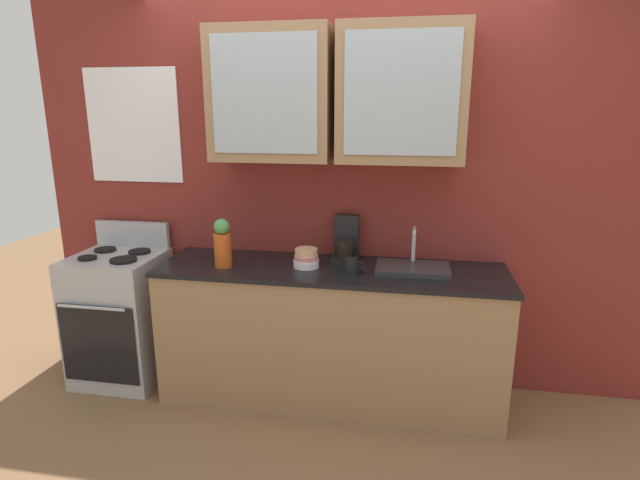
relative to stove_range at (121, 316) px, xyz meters
The scene contains 9 objects.
ground_plane 1.53m from the stove_range, ahead, with size 10.00×10.00×0.00m, color brown.
back_wall_unit 1.82m from the stove_range, 11.42° to the left, with size 4.13×0.44×2.71m.
counter 1.46m from the stove_range, ahead, with size 2.15×0.60×0.88m.
stove_range is the anchor object (origin of this frame).
sink_faucet 2.01m from the stove_range, ahead, with size 0.44×0.29×0.25m.
bowl_stack 1.39m from the stove_range, ahead, with size 0.16×0.16×0.12m.
vase 0.99m from the stove_range, ahead, with size 0.11×0.11×0.30m.
cup_near_sink 1.67m from the stove_range, ahead, with size 0.12×0.08×0.09m.
coffee_maker 1.63m from the stove_range, ahead, with size 0.17×0.20×0.29m.
Camera 1 is at (0.46, -2.93, 1.83)m, focal length 28.36 mm.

